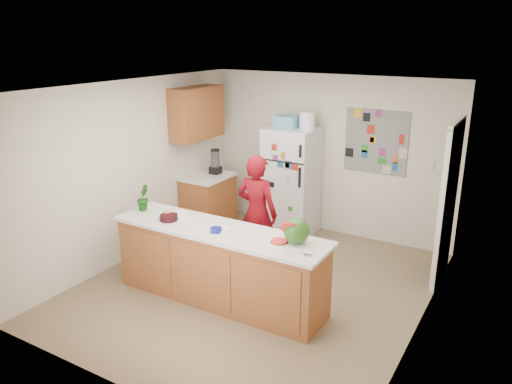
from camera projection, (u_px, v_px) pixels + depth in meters
The scene contains 26 objects.
floor at pixel (255, 287), 6.36m from camera, with size 4.00×4.50×0.02m, color brown.
wall_back at pixel (328, 155), 7.84m from camera, with size 4.00×0.02×2.50m, color beige.
wall_left at pixel (131, 171), 6.95m from camera, with size 0.02×4.50×2.50m, color beige.
wall_right at pixel (428, 224), 5.01m from camera, with size 0.02×4.50×2.50m, color beige.
ceiling at pixel (255, 86), 5.60m from camera, with size 4.00×4.50×0.02m, color white.
doorway at pixel (449, 205), 6.28m from camera, with size 0.03×0.85×2.04m, color black.
peninsula_base at pixel (220, 267), 5.91m from camera, with size 2.60×0.62×0.88m, color brown.
peninsula_top at pixel (219, 231), 5.77m from camera, with size 2.68×0.70×0.04m, color silver.
side_counter_base at pixel (208, 203), 8.15m from camera, with size 0.60×0.80×0.86m, color brown.
side_counter_top at pixel (208, 177), 8.02m from camera, with size 0.64×0.84×0.04m, color silver.
upper_cabinets at pixel (197, 113), 7.73m from camera, with size 0.35×1.00×0.80m, color brown.
refrigerator at pixel (291, 181), 7.86m from camera, with size 0.75×0.70×1.70m, color silver.
fridge_top_bin at pixel (287, 122), 7.62m from camera, with size 0.35×0.28×0.18m, color #5999B2.
photo_collage at pixel (376, 142), 7.36m from camera, with size 0.95×0.01×0.95m, color slate.
person at pixel (257, 213), 6.63m from camera, with size 0.58×0.38×1.60m, color #66070F.
blender_appliance at pixel (215, 162), 8.05m from camera, with size 0.14×0.14×0.38m, color black.
cutting_board at pixel (290, 243), 5.36m from camera, with size 0.44×0.33×0.01m, color silver.
watermelon at pixel (297, 231), 5.30m from camera, with size 0.28×0.28×0.28m, color #39631D.
watermelon_slice at pixel (279, 241), 5.37m from camera, with size 0.19×0.19×0.02m, color #BD352B.
cherry_bowl at pixel (169, 218), 6.02m from camera, with size 0.22×0.22×0.07m, color black.
white_bowl at pixel (179, 215), 6.12m from camera, with size 0.19×0.19×0.06m, color silver.
cobalt_bowl at pixel (216, 230), 5.67m from camera, with size 0.14×0.14×0.05m, color navy.
plate at pixel (168, 217), 6.12m from camera, with size 0.24×0.24×0.02m, color beige.
paper_towel at pixel (222, 229), 5.73m from camera, with size 0.19×0.17×0.02m, color white.
keys at pixel (308, 255), 5.07m from camera, with size 0.09×0.04×0.01m, color gray.
potted_plant at pixel (143, 198), 6.34m from camera, with size 0.18×0.15×0.33m, color #0D4511.
Camera 1 is at (2.89, -4.90, 3.08)m, focal length 35.00 mm.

